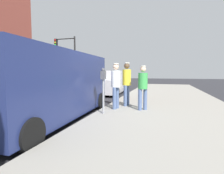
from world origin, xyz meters
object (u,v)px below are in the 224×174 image
object	(u,v)px
parked_van	(49,84)
parking_meter_near	(103,83)
pedestrian_in_white	(116,83)
parked_sedan_ahead	(110,83)
pedestrian_in_yellow	(127,81)
pedestrian_in_green	(143,85)
traffic_light_corner	(68,53)

from	to	relation	value
parked_van	parking_meter_near	bearing A→B (deg)	28.82
parking_meter_near	pedestrian_in_white	distance (m)	0.89
parking_meter_near	parked_sedan_ahead	distance (m)	6.83
pedestrian_in_yellow	parked_van	xyz separation A→B (m)	(-1.96, -2.41, -0.02)
parking_meter_near	parked_sedan_ahead	world-z (taller)	parking_meter_near
parked_sedan_ahead	pedestrian_in_yellow	bearing A→B (deg)	-65.82
pedestrian_in_yellow	pedestrian_in_green	distance (m)	0.98
pedestrian_in_yellow	pedestrian_in_white	world-z (taller)	pedestrian_in_yellow
pedestrian_in_yellow	traffic_light_corner	distance (m)	12.78
pedestrian_in_green	traffic_light_corner	bearing A→B (deg)	131.53
parked_van	traffic_light_corner	xyz separation A→B (m)	(-6.28, 11.90, 2.36)
parking_meter_near	pedestrian_in_yellow	bearing A→B (deg)	73.76
parked_sedan_ahead	parking_meter_near	bearing A→B (deg)	-74.86
parking_meter_near	pedestrian_in_green	xyz separation A→B (m)	(1.19, 0.94, -0.11)
parking_meter_near	pedestrian_in_white	size ratio (longest dim) A/B	0.89
pedestrian_in_yellow	parking_meter_near	bearing A→B (deg)	-106.24
parked_van	parked_sedan_ahead	world-z (taller)	parked_van
parking_meter_near	traffic_light_corner	xyz separation A→B (m)	(-7.78, 11.07, 2.34)
pedestrian_in_white	parked_sedan_ahead	distance (m)	6.06
parking_meter_near	pedestrian_in_green	bearing A→B (deg)	38.18
pedestrian_in_white	traffic_light_corner	xyz separation A→B (m)	(-7.97, 10.20, 2.38)
parking_meter_near	parked_sedan_ahead	bearing A→B (deg)	105.14
pedestrian_in_yellow	pedestrian_in_white	distance (m)	0.77
parking_meter_near	parked_sedan_ahead	size ratio (longest dim) A/B	0.34
pedestrian_in_white	parked_van	bearing A→B (deg)	-135.01
pedestrian_in_white	pedestrian_in_green	distance (m)	1.00
pedestrian_in_white	parked_sedan_ahead	size ratio (longest dim) A/B	0.38
traffic_light_corner	pedestrian_in_yellow	bearing A→B (deg)	-49.01
parked_sedan_ahead	pedestrian_in_white	bearing A→B (deg)	-70.93
parked_van	traffic_light_corner	bearing A→B (deg)	117.83
parking_meter_near	traffic_light_corner	distance (m)	13.73
pedestrian_in_yellow	parked_sedan_ahead	size ratio (longest dim) A/B	0.40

